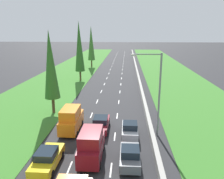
{
  "coord_description": "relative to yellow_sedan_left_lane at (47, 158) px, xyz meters",
  "views": [
    {
      "loc": [
        2.89,
        -1.1,
        11.25
      ],
      "look_at": [
        0.28,
        38.85,
        0.48
      ],
      "focal_mm": 35.83,
      "sensor_mm": 36.0,
      "label": 1
    }
  ],
  "objects": [
    {
      "name": "maroon_sedan_centre_lane",
      "position": [
        3.65,
        7.44,
        0.0
      ],
      "size": [
        1.82,
        4.5,
        1.64
      ],
      "color": "maroon",
      "rests_on": "ground"
    },
    {
      "name": "lane_markings",
      "position": [
        3.61,
        44.94,
        -0.81
      ],
      "size": [
        3.64,
        116.0,
        0.01
      ],
      "color": "white",
      "rests_on": "ground"
    },
    {
      "name": "poplar_tree_second",
      "position": [
        -3.53,
        12.55,
        5.9
      ],
      "size": [
        2.08,
        2.08,
        11.32
      ],
      "color": "#4C3823",
      "rests_on": "ground"
    },
    {
      "name": "silver_hatchback_right_lane",
      "position": [
        6.98,
        6.04,
        0.02
      ],
      "size": [
        1.74,
        3.9,
        1.72
      ],
      "color": "silver",
      "rests_on": "ground"
    },
    {
      "name": "poplar_tree_third",
      "position": [
        -3.93,
        33.06,
        6.8
      ],
      "size": [
        2.13,
        2.13,
        13.12
      ],
      "color": "#4C3823",
      "rests_on": "ground"
    },
    {
      "name": "orange_van_left_lane",
      "position": [
        0.33,
        7.07,
        0.59
      ],
      "size": [
        1.96,
        4.9,
        2.82
      ],
      "color": "orange",
      "rests_on": "ground"
    },
    {
      "name": "ground_plane",
      "position": [
        3.61,
        44.94,
        -0.81
      ],
      "size": [
        300.0,
        300.0,
        0.0
      ],
      "primitive_type": "plane",
      "color": "#28282B",
      "rests_on": "ground"
    },
    {
      "name": "grass_verge_right",
      "position": [
        17.96,
        44.94,
        -0.79
      ],
      "size": [
        14.0,
        140.0,
        0.04
      ],
      "primitive_type": "cube",
      "color": "#387528",
      "rests_on": "ground"
    },
    {
      "name": "maroon_van_centre_lane",
      "position": [
        3.52,
        1.47,
        0.59
      ],
      "size": [
        1.96,
        4.9,
        2.82
      ],
      "color": "maroon",
      "rests_on": "ground"
    },
    {
      "name": "grass_verge_left",
      "position": [
        -9.04,
        44.94,
        -0.79
      ],
      "size": [
        14.0,
        140.0,
        0.04
      ],
      "primitive_type": "cube",
      "color": "#387528",
      "rests_on": "ground"
    },
    {
      "name": "median_barrier",
      "position": [
        9.31,
        44.94,
        -0.39
      ],
      "size": [
        0.44,
        120.0,
        0.85
      ],
      "primitive_type": "cube",
      "color": "#9E9B93",
      "rests_on": "ground"
    },
    {
      "name": "grey_hatchback_right_lane",
      "position": [
        6.92,
        0.78,
        0.02
      ],
      "size": [
        1.74,
        3.9,
        1.72
      ],
      "color": "slate",
      "rests_on": "ground"
    },
    {
      "name": "poplar_tree_fourth",
      "position": [
        -4.24,
        51.86,
        6.43
      ],
      "size": [
        2.11,
        2.11,
        12.39
      ],
      "color": "#4C3823",
      "rests_on": "ground"
    },
    {
      "name": "yellow_sedan_left_lane",
      "position": [
        0.0,
        0.0,
        0.0
      ],
      "size": [
        1.82,
        4.5,
        1.64
      ],
      "color": "yellow",
      "rests_on": "ground"
    },
    {
      "name": "street_light_mast",
      "position": [
        9.65,
        6.61,
        4.42
      ],
      "size": [
        3.2,
        0.28,
        9.0
      ],
      "color": "gray",
      "rests_on": "ground"
    }
  ]
}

